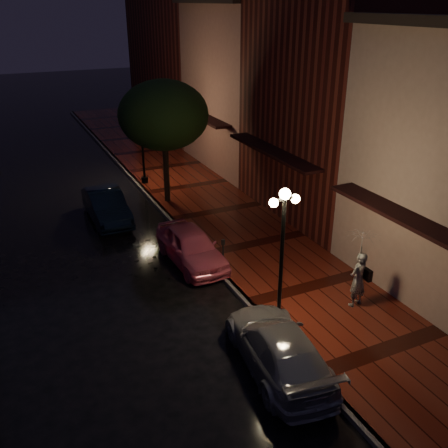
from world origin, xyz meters
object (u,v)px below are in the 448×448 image
street_tree (164,117)px  silver_car (278,348)px  streetlamp_far (142,138)px  pink_car (191,246)px  streetlamp_near (282,249)px  woman_with_umbrella (361,257)px  parking_meter (223,252)px  navy_car (106,206)px

street_tree → silver_car: size_ratio=1.27×
streetlamp_far → pink_car: size_ratio=1.06×
streetlamp_near → woman_with_umbrella: (2.69, -0.30, -0.72)m
street_tree → pink_car: size_ratio=1.43×
streetlamp_far → parking_meter: size_ratio=3.55×
street_tree → navy_car: 4.82m
pink_car → silver_car: 6.54m
silver_car → woman_with_umbrella: 4.17m
streetlamp_near → streetlamp_far: (0.00, 14.00, 0.00)m
silver_car → parking_meter: size_ratio=3.77×
streetlamp_far → pink_car: streetlamp_far is taller
pink_car → silver_car: pink_car is taller
pink_car → navy_car: 5.72m
woman_with_umbrella → parking_meter: size_ratio=2.16×
silver_car → streetlamp_near: bearing=-113.8°
pink_car → parking_meter: (0.75, -1.24, 0.19)m
street_tree → woman_with_umbrella: 11.79m
streetlamp_near → navy_car: size_ratio=1.02×
navy_car → streetlamp_near: bearing=-74.3°
streetlamp_near → streetlamp_far: bearing=90.0°
streetlamp_near → woman_with_umbrella: bearing=-6.5°
navy_car → parking_meter: bearing=-67.9°
streetlamp_far → parking_meter: (-0.20, -10.41, -1.72)m
parking_meter → navy_car: bearing=107.4°
navy_car → woman_with_umbrella: woman_with_umbrella is taller
silver_car → navy_car: bearing=-73.5°
silver_car → street_tree: bearing=-88.3°
pink_car → parking_meter: 1.46m
streetlamp_near → streetlamp_far: same height
streetlamp_near → parking_meter: (-0.20, 3.59, -1.72)m
navy_car → street_tree: bearing=13.8°
streetlamp_far → woman_with_umbrella: bearing=-79.3°
pink_car → street_tree: bearing=76.5°
navy_car → woman_with_umbrella: size_ratio=1.61×
pink_car → navy_car: (-1.96, 5.38, 0.00)m
streetlamp_far → navy_car: streetlamp_far is taller
navy_car → silver_car: (1.87, -11.91, -0.03)m
streetlamp_far → street_tree: street_tree is taller
streetlamp_near → streetlamp_far: 14.00m
pink_car → woman_with_umbrella: (3.64, -5.13, 1.19)m
parking_meter → streetlamp_near: bearing=-91.7°
pink_car → navy_car: bearing=107.7°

